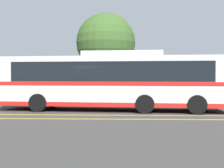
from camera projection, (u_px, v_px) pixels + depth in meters
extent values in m
plane|color=#423F3D|center=(98.00, 110.00, 17.88)|extent=(220.00, 220.00, 0.00)
cube|color=gold|center=(110.00, 115.00, 15.71)|extent=(32.77, 0.20, 0.01)
cube|color=gold|center=(109.00, 119.00, 14.29)|extent=(32.77, 0.20, 0.01)
cube|color=#99999E|center=(115.00, 101.00, 23.83)|extent=(40.77, 0.36, 0.15)
cube|color=silver|center=(112.00, 81.00, 17.86)|extent=(12.95, 3.77, 2.75)
cube|color=black|center=(112.00, 72.00, 17.84)|extent=(11.18, 3.65, 1.07)
cube|color=red|center=(112.00, 83.00, 17.86)|extent=(12.70, 3.79, 0.20)
cube|color=red|center=(112.00, 103.00, 17.89)|extent=(12.70, 3.78, 0.24)
cube|color=black|center=(6.00, 80.00, 18.71)|extent=(0.25, 2.27, 2.04)
cube|color=black|center=(6.00, 60.00, 18.68)|extent=(0.21, 1.81, 0.24)
cube|color=silver|center=(123.00, 54.00, 17.73)|extent=(4.64, 2.48, 0.29)
cube|color=black|center=(2.00, 100.00, 18.78)|extent=(0.22, 1.94, 0.04)
cube|color=black|center=(2.00, 103.00, 18.79)|extent=(0.22, 1.94, 0.04)
cylinder|color=black|center=(38.00, 103.00, 17.19)|extent=(1.02, 0.37, 1.00)
cylinder|color=black|center=(53.00, 99.00, 19.65)|extent=(1.02, 0.37, 1.00)
cylinder|color=black|center=(145.00, 104.00, 16.40)|extent=(1.02, 0.37, 1.00)
cylinder|color=black|center=(146.00, 100.00, 18.87)|extent=(1.02, 0.37, 1.00)
cylinder|color=black|center=(197.00, 105.00, 16.04)|extent=(1.02, 0.37, 1.00)
cylinder|color=black|center=(191.00, 101.00, 18.51)|extent=(1.02, 0.37, 1.00)
cube|color=navy|center=(27.00, 95.00, 23.05)|extent=(4.14, 2.04, 0.58)
cube|color=black|center=(29.00, 88.00, 23.04)|extent=(1.76, 1.75, 0.45)
cylinder|color=black|center=(6.00, 99.00, 22.16)|extent=(0.60, 0.21, 0.60)
cylinder|color=black|center=(14.00, 98.00, 24.00)|extent=(0.60, 0.21, 0.60)
cylinder|color=black|center=(41.00, 100.00, 22.12)|extent=(0.60, 0.21, 0.60)
cylinder|color=black|center=(47.00, 98.00, 23.96)|extent=(0.60, 0.21, 0.60)
cube|color=#4C3823|center=(102.00, 94.00, 22.89)|extent=(4.88, 2.05, 0.71)
cube|color=black|center=(103.00, 85.00, 22.87)|extent=(2.08, 1.73, 0.55)
cylinder|color=black|center=(80.00, 100.00, 22.01)|extent=(0.61, 0.22, 0.60)
cylinder|color=black|center=(83.00, 98.00, 23.80)|extent=(0.61, 0.22, 0.60)
cylinder|color=black|center=(122.00, 100.00, 22.00)|extent=(0.61, 0.22, 0.60)
cylinder|color=black|center=(122.00, 98.00, 23.79)|extent=(0.61, 0.22, 0.60)
cube|color=navy|center=(188.00, 96.00, 22.57)|extent=(4.14, 1.90, 0.51)
cube|color=black|center=(187.00, 89.00, 22.56)|extent=(1.75, 1.66, 0.50)
cylinder|color=black|center=(203.00, 98.00, 23.40)|extent=(0.60, 0.20, 0.60)
cylinder|color=black|center=(209.00, 100.00, 21.63)|extent=(0.60, 0.20, 0.60)
cylinder|color=black|center=(169.00, 98.00, 23.53)|extent=(0.60, 0.20, 0.60)
cylinder|color=black|center=(172.00, 100.00, 21.75)|extent=(0.60, 0.20, 0.60)
cylinder|color=#513823|center=(106.00, 82.00, 27.40)|extent=(0.28, 0.28, 2.94)
sphere|color=#3D6028|center=(106.00, 43.00, 27.31)|extent=(5.18, 5.18, 5.18)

